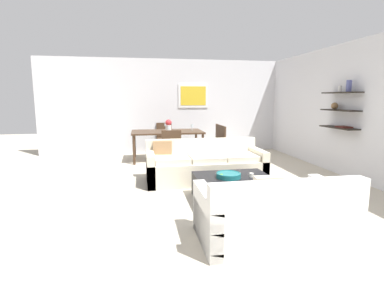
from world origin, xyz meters
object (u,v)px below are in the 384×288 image
Objects in this scene: dining_table at (167,134)px; dining_chair_right_far at (214,138)px; loveseat_white at (273,214)px; candle_jar at (251,175)px; decorative_bowl at (228,175)px; wine_glass_head at (166,125)px; wine_glass_foot at (169,128)px; wine_glass_right_far at (192,126)px; apple_on_coffee_table at (222,176)px; dining_chair_foot at (171,146)px; sofa_beige at (204,166)px; dining_chair_right_near at (219,140)px; coffee_table at (234,189)px; dining_chair_head at (164,136)px; centerpiece_vase at (169,125)px.

dining_chair_right_far is (1.31, 0.23, -0.18)m from dining_table.
loveseat_white is 1.28m from candle_jar.
wine_glass_head is at bearing 99.59° from decorative_bowl.
dining_chair_right_far is at bearing 27.41° from wine_glass_foot.
wine_glass_right_far reaches higher than candle_jar.
wine_glass_right_far is (0.16, 3.47, 0.44)m from apple_on_coffee_table.
wine_glass_right_far is at bearing 89.35° from decorative_bowl.
wine_glass_head reaches higher than dining_chair_foot.
apple_on_coffee_table is (-0.01, -1.24, 0.13)m from sofa_beige.
dining_chair_right_far and dining_chair_foot have the same top height.
wine_glass_foot reaches higher than decorative_bowl.
wine_glass_right_far is 0.86× the size of wine_glass_foot.
loveseat_white is 1.91× the size of dining_chair_right_far.
loveseat_white is 4.66m from dining_table.
loveseat_white is at bearing -96.35° from dining_chair_right_far.
wine_glass_right_far is (-0.64, 0.36, 0.35)m from dining_chair_right_near.
coffee_table is 4.29m from dining_chair_head.
wine_glass_right_far is at bearing 40.57° from wine_glass_foot.
dining_chair_right_near reaches higher than candle_jar.
wine_glass_head reaches higher than decorative_bowl.
dining_chair_foot is 5.74× the size of wine_glass_right_far.
wine_glass_head is at bearing 101.06° from coffee_table.
centerpiece_vase is (-0.74, 4.54, 0.62)m from loveseat_white.
dining_chair_head is 1.10m from wine_glass_right_far.
wine_glass_foot is (-0.00, 0.47, 0.37)m from dining_chair_foot.
coffee_table is (-0.05, 1.28, -0.10)m from loveseat_white.
sofa_beige is at bearing -93.82° from wine_glass_right_far.
sofa_beige is at bearing 95.19° from decorative_bowl.
dining_chair_right_far reaches higher than decorative_bowl.
candle_jar is at bearing -2.47° from decorative_bowl.
sofa_beige is 1.25m from apple_on_coffee_table.
decorative_bowl is 2.47× the size of wine_glass_right_far.
candle_jar is at bearing -75.15° from wine_glass_head.
dining_chair_head is 5.74× the size of wine_glass_right_far.
dining_chair_foot is at bearing 104.88° from decorative_bowl.
dining_chair_right_near is at bearing 84.25° from candle_jar.
sofa_beige is 2.47m from dining_chair_right_far.
coffee_table is 3.41m from centerpiece_vase.
coffee_table is 3.87m from wine_glass_head.
wine_glass_right_far reaches higher than sofa_beige.
loveseat_white is 1.28m from decorative_bowl.
wine_glass_foot is (-0.00, -1.37, 0.37)m from dining_chair_head.
loveseat_white is 9.46× the size of wine_glass_foot.
wine_glass_head is at bearing 152.59° from dining_chair_right_near.
sofa_beige is 1.83m from wine_glass_foot.
centerpiece_vase is at bearing 87.79° from dining_chair_foot.
dining_table is (-0.73, 3.29, 0.49)m from coffee_table.
coffee_table is at bearing 12.51° from apple_on_coffee_table.
coffee_table is at bearing 173.32° from candle_jar.
wine_glass_foot reaches higher than dining_table.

